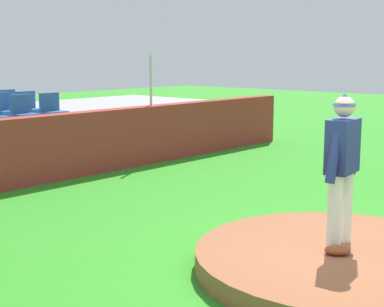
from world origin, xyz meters
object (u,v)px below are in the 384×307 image
object	(u,v)px
stadium_chair_8	(1,108)
stadium_chair_9	(28,106)
fielding_glove	(337,250)
stadium_chair_4	(52,109)
stadium_chair_3	(23,111)
pitcher	(342,159)
stadium_chair_14	(9,104)

from	to	relation	value
stadium_chair_8	stadium_chair_9	xyz separation A→B (m)	(0.68, -0.03, 0.00)
fielding_glove	stadium_chair_4	bearing A→B (deg)	130.37
stadium_chair_3	stadium_chair_9	xyz separation A→B (m)	(0.68, 0.88, 0.00)
stadium_chair_4	stadium_chair_8	world-z (taller)	same
fielding_glove	stadium_chair_8	distance (m)	8.88
fielding_glove	stadium_chair_4	distance (m)	8.08
pitcher	stadium_chair_9	size ratio (longest dim) A/B	3.68
fielding_glove	stadium_chair_14	distance (m)	9.84
stadium_chair_4	stadium_chair_14	distance (m)	1.80
stadium_chair_3	stadium_chair_14	distance (m)	1.93
pitcher	stadium_chair_8	bearing A→B (deg)	78.99
pitcher	stadium_chair_14	bearing A→B (deg)	75.05
stadium_chair_14	fielding_glove	bearing A→B (deg)	80.80
stadium_chair_14	stadium_chair_4	bearing A→B (deg)	90.28
stadium_chair_8	stadium_chair_9	world-z (taller)	same
fielding_glove	stadium_chair_9	size ratio (longest dim) A/B	0.60
fielding_glove	stadium_chair_3	world-z (taller)	stadium_chair_3
stadium_chair_3	stadium_chair_8	bearing A→B (deg)	-90.06
stadium_chair_4	stadium_chair_3	bearing A→B (deg)	-0.44
stadium_chair_8	stadium_chair_9	distance (m)	0.68
stadium_chair_4	fielding_glove	bearing A→B (deg)	78.68
pitcher	stadium_chair_8	size ratio (longest dim) A/B	3.68
stadium_chair_4	stadium_chair_8	xyz separation A→B (m)	(-0.72, 0.92, 0.00)
stadium_chair_9	pitcher	bearing A→B (deg)	82.10
stadium_chair_4	stadium_chair_14	size ratio (longest dim) A/B	1.00
stadium_chair_4	stadium_chair_8	distance (m)	1.16
stadium_chair_3	stadium_chair_4	distance (m)	0.72
pitcher	stadium_chair_9	bearing A→B (deg)	74.49
stadium_chair_8	pitcher	bearing A→B (deg)	86.60
pitcher	stadium_chair_4	bearing A→B (deg)	73.29
stadium_chair_3	stadium_chair_9	size ratio (longest dim) A/B	1.00
pitcher	stadium_chair_9	xyz separation A→B (m)	(1.19, 8.58, 0.04)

